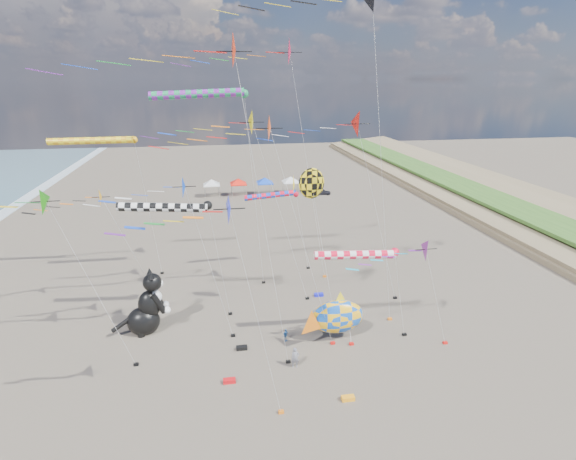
% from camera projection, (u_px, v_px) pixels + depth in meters
% --- Properties ---
extents(ground, '(260.00, 260.00, 0.00)m').
position_uv_depth(ground, '(315.00, 416.00, 29.46)').
color(ground, '#50473B').
rests_on(ground, ground).
extents(delta_kite_0, '(12.53, 2.60, 18.67)m').
position_uv_depth(delta_kite_0, '(359.00, 126.00, 39.03)').
color(delta_kite_0, red).
rests_on(delta_kite_0, ground).
extents(delta_kite_1, '(12.06, 2.02, 18.93)m').
position_uv_depth(delta_kite_1, '(263.00, 132.00, 31.01)').
color(delta_kite_1, '#FF4E1A').
rests_on(delta_kite_1, ground).
extents(delta_kite_2, '(8.88, 2.01, 9.47)m').
position_uv_depth(delta_kite_2, '(415.00, 256.00, 34.38)').
color(delta_kite_2, '#861E90').
rests_on(delta_kite_2, ground).
extents(delta_kite_3, '(9.00, 1.91, 15.39)m').
position_uv_depth(delta_kite_3, '(214.00, 212.00, 24.67)').
color(delta_kite_3, '#1D28DD').
rests_on(delta_kite_3, ground).
extents(delta_kite_4, '(13.06, 2.05, 14.34)m').
position_uv_depth(delta_kite_4, '(24.00, 208.00, 29.63)').
color(delta_kite_4, '#1D860F').
rests_on(delta_kite_4, ground).
extents(delta_kite_5, '(13.31, 2.32, 23.81)m').
position_uv_depth(delta_kite_5, '(222.00, 57.00, 27.25)').
color(delta_kite_5, red).
rests_on(delta_kite_5, ground).
extents(delta_kite_6, '(13.55, 2.62, 27.89)m').
position_uv_depth(delta_kite_6, '(363.00, 2.00, 32.23)').
color(delta_kite_6, black).
rests_on(delta_kite_6, ground).
extents(delta_kite_7, '(13.07, 2.46, 18.70)m').
position_uv_depth(delta_kite_7, '(255.00, 126.00, 38.89)').
color(delta_kite_7, '#FEE50A').
rests_on(delta_kite_7, ground).
extents(delta_kite_8, '(10.07, 2.00, 14.21)m').
position_uv_depth(delta_kite_8, '(173.00, 193.00, 33.85)').
color(delta_kite_8, blue).
rests_on(delta_kite_8, ground).
extents(delta_kite_9, '(14.92, 2.66, 24.82)m').
position_uv_depth(delta_kite_9, '(274.00, 54.00, 41.87)').
color(delta_kite_9, red).
rests_on(delta_kite_9, ground).
extents(delta_kite_10, '(9.32, 1.72, 12.10)m').
position_uv_depth(delta_kite_10, '(102.00, 199.00, 40.08)').
color(delta_kite_10, '#FFAD1C').
rests_on(delta_kite_10, ground).
extents(windsock_0, '(7.37, 0.63, 9.32)m').
position_uv_depth(windsock_0, '(274.00, 196.00, 48.95)').
color(windsock_0, red).
rests_on(windsock_0, ground).
extents(windsock_1, '(10.38, 0.83, 20.12)m').
position_uv_depth(windsock_1, '(202.00, 95.00, 41.55)').
color(windsock_1, '#18894D').
rests_on(windsock_1, ground).
extents(windsock_2, '(10.06, 0.73, 15.48)m').
position_uv_depth(windsock_2, '(95.00, 141.00, 45.38)').
color(windsock_2, orange).
rests_on(windsock_2, ground).
extents(windsock_3, '(9.18, 0.80, 11.12)m').
position_uv_depth(windsock_3, '(168.00, 208.00, 38.00)').
color(windsock_3, black).
rests_on(windsock_3, ground).
extents(windsock_4, '(8.26, 0.73, 8.20)m').
position_uv_depth(windsock_4, '(360.00, 255.00, 35.56)').
color(windsock_4, red).
rests_on(windsock_4, ground).
extents(angelfish_kite, '(3.74, 3.02, 14.03)m').
position_uv_depth(angelfish_kite, '(309.00, 185.00, 37.62)').
color(angelfish_kite, yellow).
rests_on(angelfish_kite, ground).
extents(cat_inflatable, '(4.59, 2.92, 5.75)m').
position_uv_depth(cat_inflatable, '(145.00, 302.00, 38.44)').
color(cat_inflatable, black).
rests_on(cat_inflatable, ground).
extents(fish_inflatable, '(6.01, 3.19, 4.48)m').
position_uv_depth(fish_inflatable, '(337.00, 317.00, 37.43)').
color(fish_inflatable, blue).
rests_on(fish_inflatable, ground).
extents(person_adult, '(0.61, 0.41, 1.65)m').
position_uv_depth(person_adult, '(295.00, 358.00, 34.25)').
color(person_adult, slate).
rests_on(person_adult, ground).
extents(child_green, '(0.72, 0.68, 1.17)m').
position_uv_depth(child_green, '(320.00, 324.00, 39.37)').
color(child_green, '#207119').
rests_on(child_green, ground).
extents(child_blue, '(0.68, 0.60, 1.11)m').
position_uv_depth(child_blue, '(286.00, 335.00, 37.79)').
color(child_blue, '#245392').
rests_on(child_blue, ground).
extents(kite_bag_0, '(0.90, 0.44, 0.30)m').
position_uv_depth(kite_bag_0, '(319.00, 295.00, 45.74)').
color(kite_bag_0, '#1418CF').
rests_on(kite_bag_0, ground).
extents(kite_bag_1, '(0.90, 0.44, 0.30)m').
position_uv_depth(kite_bag_1, '(348.00, 398.00, 30.91)').
color(kite_bag_1, '#FF9E15').
rests_on(kite_bag_1, ground).
extents(kite_bag_2, '(0.90, 0.44, 0.30)m').
position_uv_depth(kite_bag_2, '(229.00, 381.00, 32.69)').
color(kite_bag_2, red).
rests_on(kite_bag_2, ground).
extents(kite_bag_3, '(0.90, 0.44, 0.30)m').
position_uv_depth(kite_bag_3, '(242.00, 348.00, 36.69)').
color(kite_bag_3, black).
rests_on(kite_bag_3, ground).
extents(tent_row, '(19.20, 4.20, 3.80)m').
position_uv_depth(tent_row, '(252.00, 179.00, 84.74)').
color(tent_row, silver).
rests_on(tent_row, ground).
extents(parked_car, '(3.49, 1.92, 1.12)m').
position_uv_depth(parked_car, '(322.00, 192.00, 85.82)').
color(parked_car, '#26262D').
rests_on(parked_car, ground).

